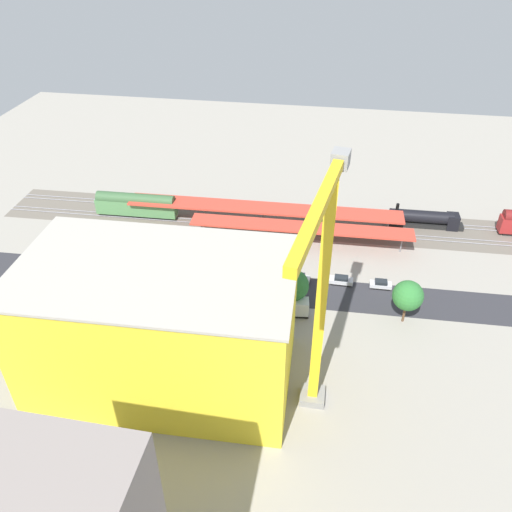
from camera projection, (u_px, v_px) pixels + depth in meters
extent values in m
plane|color=gray|center=(269.00, 280.00, 99.36)|extent=(207.34, 207.34, 0.00)
cube|color=#665E54|center=(283.00, 221.00, 117.47)|extent=(129.85, 16.62, 0.01)
cube|color=#2D2D33|center=(267.00, 289.00, 96.94)|extent=(129.75, 11.68, 0.01)
cube|color=#9E9EA8|center=(284.00, 213.00, 120.36)|extent=(129.56, 2.80, 0.12)
cube|color=#9E9EA8|center=(284.00, 216.00, 119.19)|extent=(129.56, 2.80, 0.12)
cube|color=#9E9EA8|center=(281.00, 226.00, 115.54)|extent=(129.56, 2.80, 0.12)
cube|color=#9E9EA8|center=(281.00, 229.00, 114.38)|extent=(129.56, 2.80, 0.12)
cube|color=#C63D2D|center=(301.00, 227.00, 107.19)|extent=(46.93, 5.65, 0.36)
cylinder|color=slate|center=(401.00, 244.00, 106.06)|extent=(0.30, 0.30, 4.13)
cylinder|color=slate|center=(300.00, 236.00, 108.47)|extent=(0.30, 0.30, 4.13)
cylinder|color=slate|center=(203.00, 229.00, 110.88)|extent=(0.30, 0.30, 4.13)
cube|color=#C63D2D|center=(263.00, 208.00, 113.75)|extent=(61.47, 6.72, 0.40)
cylinder|color=slate|center=(388.00, 226.00, 111.89)|extent=(0.30, 0.30, 4.13)
cylinder|color=slate|center=(325.00, 221.00, 113.47)|extent=(0.30, 0.30, 4.13)
cylinder|color=slate|center=(263.00, 217.00, 115.05)|extent=(0.30, 0.30, 4.13)
cylinder|color=slate|center=(203.00, 213.00, 116.62)|extent=(0.30, 0.30, 4.13)
cylinder|color=slate|center=(145.00, 208.00, 118.20)|extent=(0.30, 0.30, 4.13)
cube|color=black|center=(425.00, 224.00, 115.39)|extent=(16.52, 2.89, 1.00)
cylinder|color=black|center=(421.00, 217.00, 114.44)|extent=(14.00, 3.12, 2.83)
cube|color=black|center=(452.00, 222.00, 114.05)|extent=(2.59, 3.08, 3.41)
cylinder|color=black|center=(398.00, 207.00, 113.85)|extent=(0.70, 0.70, 1.40)
cube|color=black|center=(138.00, 215.00, 119.32)|extent=(17.04, 2.63, 0.60)
cube|color=#4C7F4C|center=(137.00, 207.00, 118.14)|extent=(18.94, 3.24, 3.51)
cylinder|color=#355935|center=(135.00, 199.00, 117.00)|extent=(18.19, 3.23, 2.85)
cube|color=black|center=(380.00, 287.00, 97.26)|extent=(3.46, 1.69, 0.30)
cube|color=silver|center=(381.00, 285.00, 96.97)|extent=(4.11, 1.76, 0.72)
cube|color=#1E2328|center=(381.00, 282.00, 96.59)|extent=(2.31, 1.54, 0.60)
cube|color=black|center=(341.00, 283.00, 98.28)|extent=(3.90, 1.82, 0.30)
cube|color=silver|center=(341.00, 281.00, 97.96)|extent=(4.63, 1.91, 0.79)
cube|color=#1E2328|center=(341.00, 278.00, 97.58)|extent=(2.61, 1.65, 0.55)
cube|color=black|center=(298.00, 281.00, 98.78)|extent=(3.79, 1.87, 0.30)
cube|color=silver|center=(298.00, 279.00, 98.49)|extent=(4.50, 1.96, 0.70)
cube|color=#1E2328|center=(298.00, 276.00, 98.09)|extent=(2.54, 1.69, 0.69)
cube|color=black|center=(258.00, 275.00, 100.24)|extent=(3.60, 1.75, 0.30)
cube|color=navy|center=(258.00, 273.00, 99.94)|extent=(4.29, 1.83, 0.74)
cube|color=#1E2328|center=(258.00, 270.00, 99.53)|extent=(2.40, 1.61, 0.68)
cube|color=black|center=(222.00, 273.00, 101.00)|extent=(3.62, 1.80, 0.30)
cube|color=maroon|center=(222.00, 270.00, 100.67)|extent=(4.30, 1.89, 0.85)
cube|color=#1E2328|center=(221.00, 267.00, 100.24)|extent=(2.42, 1.64, 0.67)
cube|color=black|center=(185.00, 269.00, 101.86)|extent=(3.73, 1.78, 0.30)
cube|color=silver|center=(185.00, 267.00, 101.56)|extent=(4.43, 1.87, 0.76)
cube|color=#1E2328|center=(185.00, 264.00, 101.16)|extent=(2.50, 1.61, 0.65)
cube|color=black|center=(148.00, 265.00, 103.06)|extent=(3.44, 1.72, 0.30)
cube|color=silver|center=(147.00, 263.00, 102.76)|extent=(4.09, 1.80, 0.76)
cube|color=#1E2328|center=(147.00, 260.00, 102.38)|extent=(2.30, 1.57, 0.58)
cube|color=black|center=(110.00, 262.00, 103.83)|extent=(3.59, 1.89, 0.30)
cube|color=navy|center=(110.00, 260.00, 103.50)|extent=(4.27, 2.00, 0.85)
cube|color=#1E2328|center=(109.00, 257.00, 103.10)|extent=(2.41, 1.70, 0.57)
cube|color=yellow|center=(161.00, 326.00, 73.87)|extent=(38.02, 22.35, 20.01)
cube|color=#ADA89E|center=(153.00, 270.00, 68.04)|extent=(38.63, 22.96, 0.40)
cube|color=gray|center=(312.00, 396.00, 75.29)|extent=(3.60, 3.60, 1.20)
cube|color=yellow|center=(321.00, 307.00, 65.42)|extent=(1.40, 1.40, 35.71)
cube|color=yellow|center=(318.00, 210.00, 48.84)|extent=(4.40, 21.39, 1.20)
cube|color=gray|center=(341.00, 159.00, 58.38)|extent=(2.34, 2.67, 2.00)
cube|color=black|center=(280.00, 313.00, 91.03)|extent=(10.21, 3.27, 0.50)
cube|color=silver|center=(286.00, 306.00, 90.08)|extent=(8.14, 3.29, 2.67)
cube|color=silver|center=(258.00, 305.00, 90.33)|extent=(2.37, 2.66, 2.53)
cylinder|color=brown|center=(132.00, 289.00, 94.52)|extent=(0.41, 0.41, 2.95)
sphere|color=#38843D|center=(129.00, 274.00, 92.48)|extent=(5.97, 5.97, 5.97)
cylinder|color=brown|center=(218.00, 296.00, 92.74)|extent=(0.37, 0.37, 3.23)
sphere|color=#2D7233|center=(217.00, 281.00, 90.78)|extent=(5.22, 5.22, 5.22)
cylinder|color=brown|center=(292.00, 301.00, 91.73)|extent=(0.47, 0.47, 3.08)
sphere|color=#28662D|center=(293.00, 285.00, 89.73)|extent=(5.60, 5.60, 5.60)
cylinder|color=brown|center=(404.00, 312.00, 88.50)|extent=(0.44, 0.44, 3.87)
sphere|color=#2D7233|center=(408.00, 296.00, 86.34)|extent=(5.26, 5.26, 5.26)
cylinder|color=brown|center=(107.00, 284.00, 95.23)|extent=(0.46, 0.46, 3.84)
sphere|color=#2D7233|center=(104.00, 268.00, 93.16)|extent=(4.84, 4.84, 4.84)
cylinder|color=brown|center=(212.00, 292.00, 93.20)|extent=(0.56, 0.56, 3.77)
sphere|color=#28662D|center=(212.00, 277.00, 91.29)|extent=(4.17, 4.17, 4.17)
cylinder|color=#333333|center=(231.00, 291.00, 92.24)|extent=(0.16, 0.16, 5.38)
cube|color=black|center=(231.00, 277.00, 90.44)|extent=(0.36, 0.36, 0.90)
sphere|color=yellow|center=(230.00, 278.00, 90.64)|extent=(0.20, 0.20, 0.20)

